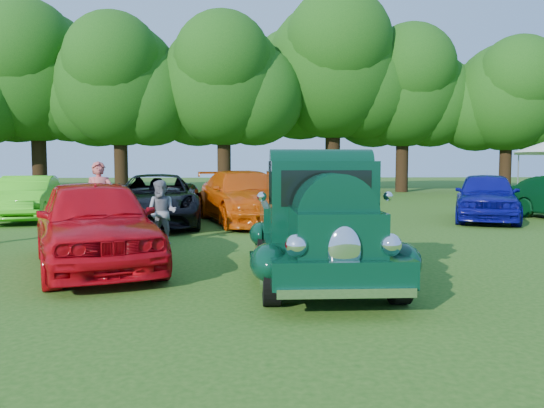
{
  "coord_description": "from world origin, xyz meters",
  "views": [
    {
      "loc": [
        0.63,
        -8.72,
        1.9
      ],
      "look_at": [
        1.18,
        1.58,
        1.1
      ],
      "focal_mm": 35.0,
      "sensor_mm": 36.0,
      "label": 1
    }
  ],
  "objects_px": {
    "back_car_orange": "(245,197)",
    "back_car_blue": "(486,196)",
    "hero_pickup": "(318,228)",
    "spectator_grey": "(162,212)",
    "back_car_black": "(157,200)",
    "red_convertible": "(95,223)",
    "spectator_pink": "(99,200)",
    "back_car_lime": "(28,198)"
  },
  "relations": [
    {
      "from": "back_car_orange",
      "to": "back_car_blue",
      "type": "relative_size",
      "value": 1.2
    },
    {
      "from": "hero_pickup",
      "to": "spectator_grey",
      "type": "bearing_deg",
      "value": 129.39
    },
    {
      "from": "back_car_blue",
      "to": "spectator_grey",
      "type": "distance_m",
      "value": 10.85
    },
    {
      "from": "back_car_black",
      "to": "spectator_grey",
      "type": "distance_m",
      "value": 3.84
    },
    {
      "from": "red_convertible",
      "to": "back_car_blue",
      "type": "relative_size",
      "value": 1.02
    },
    {
      "from": "back_car_blue",
      "to": "spectator_pink",
      "type": "xyz_separation_m",
      "value": [
        -11.57,
        -3.51,
        0.16
      ]
    },
    {
      "from": "back_car_blue",
      "to": "spectator_grey",
      "type": "relative_size",
      "value": 3.15
    },
    {
      "from": "red_convertible",
      "to": "spectator_grey",
      "type": "relative_size",
      "value": 3.21
    },
    {
      "from": "hero_pickup",
      "to": "back_car_orange",
      "type": "xyz_separation_m",
      "value": [
        -1.2,
        8.24,
        -0.01
      ]
    },
    {
      "from": "back_car_orange",
      "to": "spectator_grey",
      "type": "height_order",
      "value": "back_car_orange"
    },
    {
      "from": "red_convertible",
      "to": "back_car_lime",
      "type": "relative_size",
      "value": 1.08
    },
    {
      "from": "hero_pickup",
      "to": "back_car_blue",
      "type": "bearing_deg",
      "value": 51.15
    },
    {
      "from": "back_car_black",
      "to": "spectator_pink",
      "type": "relative_size",
      "value": 2.89
    },
    {
      "from": "back_car_black",
      "to": "spectator_pink",
      "type": "xyz_separation_m",
      "value": [
        -0.96,
        -2.75,
        0.19
      ]
    },
    {
      "from": "hero_pickup",
      "to": "red_convertible",
      "type": "xyz_separation_m",
      "value": [
        -3.92,
        1.08,
        -0.02
      ]
    },
    {
      "from": "hero_pickup",
      "to": "back_car_black",
      "type": "xyz_separation_m",
      "value": [
        -3.87,
        7.6,
        -0.06
      ]
    },
    {
      "from": "back_car_lime",
      "to": "back_car_orange",
      "type": "relative_size",
      "value": 0.79
    },
    {
      "from": "back_car_lime",
      "to": "spectator_grey",
      "type": "xyz_separation_m",
      "value": [
        5.25,
        -5.49,
        0.01
      ]
    },
    {
      "from": "back_car_orange",
      "to": "spectator_grey",
      "type": "relative_size",
      "value": 3.79
    },
    {
      "from": "back_car_lime",
      "to": "spectator_pink",
      "type": "bearing_deg",
      "value": -61.85
    },
    {
      "from": "red_convertible",
      "to": "back_car_blue",
      "type": "xyz_separation_m",
      "value": [
        10.65,
        7.27,
        -0.01
      ]
    },
    {
      "from": "back_car_lime",
      "to": "back_car_blue",
      "type": "xyz_separation_m",
      "value": [
        15.12,
        -0.96,
        0.07
      ]
    },
    {
      "from": "back_car_orange",
      "to": "back_car_blue",
      "type": "xyz_separation_m",
      "value": [
        7.93,
        0.12,
        -0.02
      ]
    },
    {
      "from": "back_car_lime",
      "to": "spectator_pink",
      "type": "distance_m",
      "value": 5.72
    },
    {
      "from": "back_car_orange",
      "to": "spectator_pink",
      "type": "xyz_separation_m",
      "value": [
        -3.64,
        -3.39,
        0.15
      ]
    },
    {
      "from": "spectator_grey",
      "to": "back_car_orange",
      "type": "bearing_deg",
      "value": 80.43
    },
    {
      "from": "hero_pickup",
      "to": "back_car_lime",
      "type": "height_order",
      "value": "hero_pickup"
    },
    {
      "from": "back_car_blue",
      "to": "spectator_pink",
      "type": "bearing_deg",
      "value": -140.36
    },
    {
      "from": "back_car_blue",
      "to": "spectator_grey",
      "type": "bearing_deg",
      "value": -132.58
    },
    {
      "from": "red_convertible",
      "to": "spectator_pink",
      "type": "relative_size",
      "value": 2.48
    },
    {
      "from": "back_car_black",
      "to": "spectator_grey",
      "type": "relative_size",
      "value": 3.74
    },
    {
      "from": "red_convertible",
      "to": "back_car_lime",
      "type": "bearing_deg",
      "value": 97.0
    },
    {
      "from": "red_convertible",
      "to": "spectator_pink",
      "type": "height_order",
      "value": "spectator_pink"
    },
    {
      "from": "back_car_black",
      "to": "spectator_grey",
      "type": "height_order",
      "value": "back_car_black"
    },
    {
      "from": "back_car_black",
      "to": "spectator_pink",
      "type": "height_order",
      "value": "spectator_pink"
    },
    {
      "from": "hero_pickup",
      "to": "back_car_black",
      "type": "bearing_deg",
      "value": 117.03
    },
    {
      "from": "red_convertible",
      "to": "back_car_lime",
      "type": "xyz_separation_m",
      "value": [
        -4.47,
        8.23,
        -0.08
      ]
    },
    {
      "from": "hero_pickup",
      "to": "spectator_pink",
      "type": "relative_size",
      "value": 2.55
    },
    {
      "from": "hero_pickup",
      "to": "spectator_pink",
      "type": "height_order",
      "value": "spectator_pink"
    },
    {
      "from": "hero_pickup",
      "to": "spectator_grey",
      "type": "height_order",
      "value": "hero_pickup"
    },
    {
      "from": "hero_pickup",
      "to": "spectator_pink",
      "type": "xyz_separation_m",
      "value": [
        -4.84,
        4.84,
        0.13
      ]
    },
    {
      "from": "spectator_pink",
      "to": "spectator_grey",
      "type": "xyz_separation_m",
      "value": [
        1.7,
        -1.02,
        -0.22
      ]
    }
  ]
}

